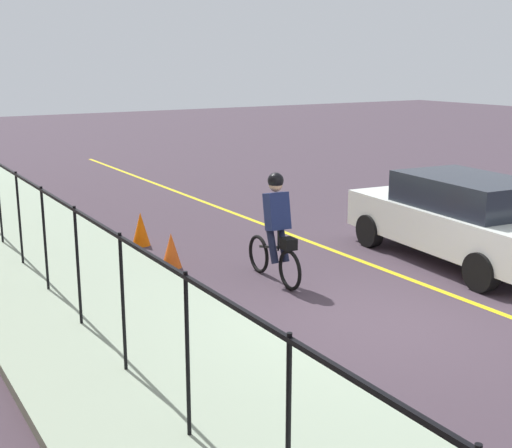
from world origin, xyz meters
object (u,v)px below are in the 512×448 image
cyclist_lead (276,229)px  traffic_cone_near (171,250)px  patrol_sedan (460,217)px  traffic_cone_far (141,229)px

cyclist_lead → traffic_cone_near: bearing=37.5°
patrol_sedan → traffic_cone_near: size_ratio=7.30×
traffic_cone_near → traffic_cone_far: traffic_cone_far is taller
cyclist_lead → traffic_cone_far: size_ratio=2.74×
traffic_cone_near → traffic_cone_far: 1.68m
patrol_sedan → traffic_cone_far: (4.04, 4.50, -0.49)m
traffic_cone_near → patrol_sedan: bearing=-117.3°
patrol_sedan → traffic_cone_far: 6.07m
patrol_sedan → traffic_cone_near: (2.37, 4.60, -0.51)m
traffic_cone_far → patrol_sedan: bearing=-132.0°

